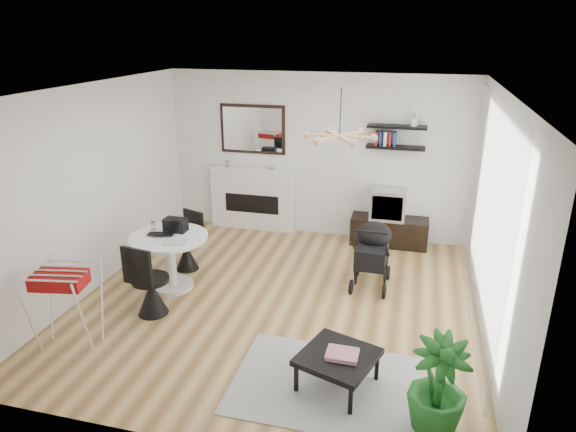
% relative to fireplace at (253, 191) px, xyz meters
% --- Properties ---
extents(floor, '(5.00, 5.00, 0.00)m').
position_rel_fireplace_xyz_m(floor, '(1.10, -2.42, -0.69)').
color(floor, brown).
rests_on(floor, ground).
extents(ceiling, '(5.00, 5.00, 0.00)m').
position_rel_fireplace_xyz_m(ceiling, '(1.10, -2.42, 2.01)').
color(ceiling, white).
rests_on(ceiling, wall_back).
extents(wall_back, '(5.00, 0.00, 5.00)m').
position_rel_fireplace_xyz_m(wall_back, '(1.10, 0.08, 0.66)').
color(wall_back, white).
rests_on(wall_back, floor).
extents(wall_left, '(0.00, 5.00, 5.00)m').
position_rel_fireplace_xyz_m(wall_left, '(-1.40, -2.42, 0.66)').
color(wall_left, white).
rests_on(wall_left, floor).
extents(wall_right, '(0.00, 5.00, 5.00)m').
position_rel_fireplace_xyz_m(wall_right, '(3.60, -2.42, 0.66)').
color(wall_right, white).
rests_on(wall_right, floor).
extents(sheer_curtain, '(0.04, 3.60, 2.60)m').
position_rel_fireplace_xyz_m(sheer_curtain, '(3.50, -2.22, 0.66)').
color(sheer_curtain, white).
rests_on(sheer_curtain, wall_right).
extents(fireplace, '(1.50, 0.17, 2.16)m').
position_rel_fireplace_xyz_m(fireplace, '(0.00, 0.00, 0.00)').
color(fireplace, white).
rests_on(fireplace, floor).
extents(shelf_lower, '(0.90, 0.25, 0.04)m').
position_rel_fireplace_xyz_m(shelf_lower, '(2.36, -0.05, 0.91)').
color(shelf_lower, black).
rests_on(shelf_lower, wall_back).
extents(shelf_upper, '(0.90, 0.25, 0.04)m').
position_rel_fireplace_xyz_m(shelf_upper, '(2.36, -0.05, 1.23)').
color(shelf_upper, black).
rests_on(shelf_upper, wall_back).
extents(pendant_lamp, '(0.90, 0.90, 0.10)m').
position_rel_fireplace_xyz_m(pendant_lamp, '(1.80, -2.12, 1.46)').
color(pendant_lamp, tan).
rests_on(pendant_lamp, ceiling).
extents(tv_console, '(1.23, 0.43, 0.46)m').
position_rel_fireplace_xyz_m(tv_console, '(2.36, -0.15, -0.45)').
color(tv_console, black).
rests_on(tv_console, floor).
extents(crt_tv, '(0.55, 0.48, 0.48)m').
position_rel_fireplace_xyz_m(crt_tv, '(2.32, -0.15, 0.02)').
color(crt_tv, '#B8B9BA').
rests_on(crt_tv, tv_console).
extents(dining_table, '(1.04, 1.04, 0.76)m').
position_rel_fireplace_xyz_m(dining_table, '(-0.39, -2.39, -0.18)').
color(dining_table, white).
rests_on(dining_table, floor).
extents(laptop, '(0.37, 0.27, 0.03)m').
position_rel_fireplace_xyz_m(laptop, '(-0.49, -2.45, 0.09)').
color(laptop, black).
rests_on(laptop, dining_table).
extents(black_bag, '(0.30, 0.19, 0.18)m').
position_rel_fireplace_xyz_m(black_bag, '(-0.38, -2.20, 0.16)').
color(black_bag, black).
rests_on(black_bag, dining_table).
extents(newspaper, '(0.34, 0.30, 0.01)m').
position_rel_fireplace_xyz_m(newspaper, '(-0.21, -2.54, 0.08)').
color(newspaper, silver).
rests_on(newspaper, dining_table).
extents(drinking_glass, '(0.06, 0.06, 0.10)m').
position_rel_fireplace_xyz_m(drinking_glass, '(-0.70, -2.21, 0.13)').
color(drinking_glass, white).
rests_on(drinking_glass, dining_table).
extents(chair_far, '(0.45, 0.46, 0.86)m').
position_rel_fireplace_xyz_m(chair_far, '(-0.43, -1.79, -0.41)').
color(chair_far, black).
rests_on(chair_far, floor).
extents(chair_near, '(0.47, 0.49, 0.96)m').
position_rel_fireplace_xyz_m(chair_near, '(-0.32, -3.09, -0.38)').
color(chair_near, black).
rests_on(chair_near, floor).
extents(drying_rack, '(0.73, 0.69, 0.95)m').
position_rel_fireplace_xyz_m(drying_rack, '(-0.86, -3.92, -0.19)').
color(drying_rack, white).
rests_on(drying_rack, floor).
extents(stroller, '(0.51, 0.82, 0.98)m').
position_rel_fireplace_xyz_m(stroller, '(2.22, -1.62, -0.27)').
color(stroller, black).
rests_on(stroller, floor).
extents(rug, '(1.88, 1.36, 0.01)m').
position_rel_fireplace_xyz_m(rug, '(2.03, -3.88, -0.68)').
color(rug, '#999999').
rests_on(rug, floor).
extents(coffee_table, '(0.87, 0.87, 0.35)m').
position_rel_fireplace_xyz_m(coffee_table, '(2.12, -3.86, -0.36)').
color(coffee_table, black).
rests_on(coffee_table, rug).
extents(magazines, '(0.31, 0.25, 0.04)m').
position_rel_fireplace_xyz_m(magazines, '(2.17, -3.88, -0.30)').
color(magazines, '#C23040').
rests_on(magazines, coffee_table).
extents(potted_plant, '(0.64, 0.64, 0.92)m').
position_rel_fireplace_xyz_m(potted_plant, '(3.05, -4.23, -0.22)').
color(potted_plant, '#1A5E1E').
rests_on(potted_plant, floor).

